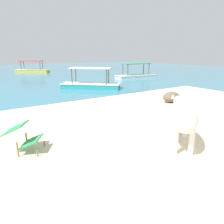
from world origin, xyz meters
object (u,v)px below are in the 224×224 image
Objects in this scene: boat_teal at (91,84)px; cow at (182,115)px; boat_yellow at (32,70)px; boat_white at (136,75)px; deck_chair_far at (23,135)px.

cow is at bearing 117.38° from boat_teal.
boat_yellow is 0.97× the size of boat_white.
deck_chair_far is at bearing 111.84° from boat_yellow.
boat_yellow is at bearing 108.52° from deck_chair_far.
boat_teal and boat_white have the same top height.
boat_white is (7.96, 11.06, -0.51)m from cow.
boat_yellow is (5.16, 20.22, -0.13)m from deck_chair_far.
boat_teal is (2.26, 8.70, -0.51)m from cow.
boat_yellow is (1.97, 21.98, -0.51)m from cow.
cow is 9.00m from boat_teal.
cow is 13.64m from boat_white.
boat_white reaches higher than cow.
boat_teal and boat_yellow have the same top height.
cow is 0.48× the size of boat_yellow.
deck_chair_far is 0.25× the size of boat_white.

